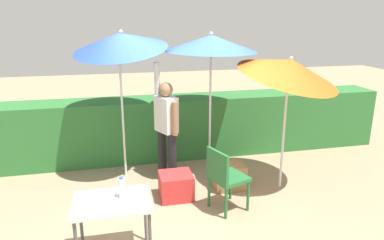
# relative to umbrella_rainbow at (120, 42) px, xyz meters

# --- Properties ---
(ground_plane) EXTENTS (24.00, 24.00, 0.00)m
(ground_plane) POSITION_rel_umbrella_rainbow_xyz_m (0.96, -0.98, -2.19)
(ground_plane) COLOR #9E8466
(hedge_row) EXTENTS (8.00, 0.70, 1.12)m
(hedge_row) POSITION_rel_umbrella_rainbow_xyz_m (0.96, 0.74, -1.63)
(hedge_row) COLOR #2D7033
(hedge_row) RESTS_ON ground_plane
(umbrella_rainbow) EXTENTS (1.47, 1.45, 2.52)m
(umbrella_rainbow) POSITION_rel_umbrella_rainbow_xyz_m (0.00, 0.00, 0.00)
(umbrella_rainbow) COLOR silver
(umbrella_rainbow) RESTS_ON ground_plane
(umbrella_orange) EXTENTS (1.46, 1.46, 2.33)m
(umbrella_orange) POSITION_rel_umbrella_rainbow_xyz_m (1.40, -0.07, -0.04)
(umbrella_orange) COLOR silver
(umbrella_orange) RESTS_ON ground_plane
(umbrella_yellow) EXTENTS (1.54, 1.49, 2.24)m
(umbrella_yellow) POSITION_rel_umbrella_rainbow_xyz_m (2.33, -0.91, -0.35)
(umbrella_yellow) COLOR silver
(umbrella_yellow) RESTS_ON ground_plane
(person_vendor) EXTENTS (0.36, 0.53, 1.88)m
(person_vendor) POSITION_rel_umbrella_rainbow_xyz_m (0.63, -0.28, -1.26)
(person_vendor) COLOR black
(person_vendor) RESTS_ON ground_plane
(chair_plastic) EXTENTS (0.56, 0.56, 0.89)m
(chair_plastic) POSITION_rel_umbrella_rainbow_xyz_m (1.24, -1.40, -1.68)
(chair_plastic) COLOR #236633
(chair_plastic) RESTS_ON ground_plane
(cooler_box) EXTENTS (0.47, 0.43, 0.37)m
(cooler_box) POSITION_rel_umbrella_rainbow_xyz_m (0.66, -0.91, -2.01)
(cooler_box) COLOR red
(cooler_box) RESTS_ON ground_plane
(crate_cardboard) EXTENTS (0.47, 0.39, 0.39)m
(crate_cardboard) POSITION_rel_umbrella_rainbow_xyz_m (1.51, -0.78, -2.00)
(crate_cardboard) COLOR #9E7A4C
(crate_cardboard) RESTS_ON ground_plane
(folding_table) EXTENTS (0.80, 0.60, 0.71)m
(folding_table) POSITION_rel_umbrella_rainbow_xyz_m (-0.23, -2.12, -1.57)
(folding_table) COLOR #4C4C51
(folding_table) RESTS_ON ground_plane
(bottle_water) EXTENTS (0.07, 0.07, 0.24)m
(bottle_water) POSITION_rel_umbrella_rainbow_xyz_m (-0.12, -2.07, -1.37)
(bottle_water) COLOR silver
(bottle_water) RESTS_ON folding_table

